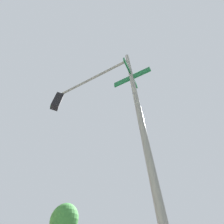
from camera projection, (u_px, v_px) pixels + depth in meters
traffic_signal_near at (90, 99)px, 4.23m from camera, size 3.17×2.47×6.05m
street_tree at (64, 220)px, 12.58m from camera, size 2.58×2.58×4.64m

